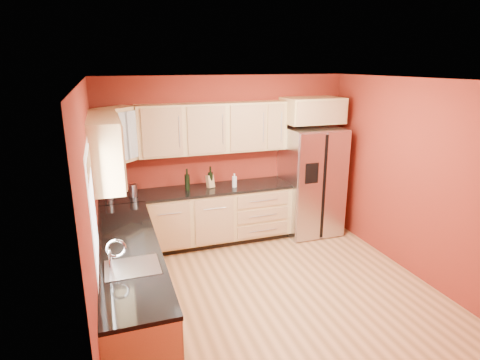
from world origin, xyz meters
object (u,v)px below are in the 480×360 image
at_px(canister_left, 133,190).
at_px(wine_bottle_a, 187,180).
at_px(soap_dispenser, 234,180).
at_px(refrigerator, 311,181).
at_px(knife_block, 210,181).

bearing_deg(canister_left, wine_bottle_a, 2.81).
bearing_deg(soap_dispenser, refrigerator, -0.13).
bearing_deg(wine_bottle_a, knife_block, 5.60).
relative_size(wine_bottle_a, knife_block, 1.75).
xyz_separation_m(knife_block, soap_dispenser, (0.36, -0.10, 0.01)).
relative_size(refrigerator, soap_dispenser, 8.34).
height_order(canister_left, knife_block, knife_block).
bearing_deg(refrigerator, canister_left, 179.45).
bearing_deg(refrigerator, soap_dispenser, 179.87).
bearing_deg(soap_dispenser, knife_block, 164.68).
height_order(refrigerator, knife_block, refrigerator).
bearing_deg(knife_block, wine_bottle_a, 166.76).
xyz_separation_m(canister_left, knife_block, (1.16, 0.07, 0.00)).
bearing_deg(wine_bottle_a, canister_left, -177.19).
distance_m(knife_block, soap_dispenser, 0.38).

